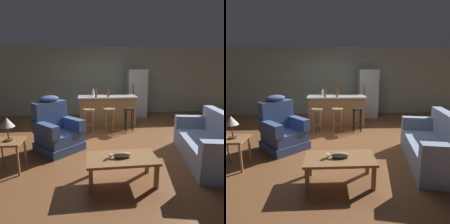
% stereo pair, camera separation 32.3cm
% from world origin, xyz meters
% --- Properties ---
extents(ground_plane, '(12.00, 12.00, 0.00)m').
position_xyz_m(ground_plane, '(0.00, 0.00, 0.00)').
color(ground_plane, brown).
extents(back_wall, '(12.00, 0.05, 2.60)m').
position_xyz_m(back_wall, '(0.00, 3.12, 1.30)').
color(back_wall, '#9EA88E').
rests_on(back_wall, ground_plane).
extents(coffee_table, '(1.10, 0.60, 0.42)m').
position_xyz_m(coffee_table, '(-0.10, -1.94, 0.36)').
color(coffee_table, olive).
rests_on(coffee_table, ground_plane).
extents(fish_figurine, '(0.34, 0.10, 0.10)m').
position_xyz_m(fish_figurine, '(-0.13, -1.96, 0.46)').
color(fish_figurine, '#4C3823').
rests_on(fish_figurine, coffee_table).
extents(couch, '(1.21, 2.03, 0.94)m').
position_xyz_m(couch, '(1.74, -1.39, 0.34)').
color(couch, '#8493B2').
rests_on(couch, ground_plane).
extents(recliner_near_lamp, '(1.19, 1.19, 1.20)m').
position_xyz_m(recliner_near_lamp, '(-1.31, -0.43, 0.42)').
color(recliner_near_lamp, '#384C7A').
rests_on(recliner_near_lamp, ground_plane).
extents(end_table, '(0.48, 0.48, 0.56)m').
position_xyz_m(end_table, '(-1.99, -1.35, 0.46)').
color(end_table, olive).
rests_on(end_table, ground_plane).
extents(table_lamp, '(0.24, 0.24, 0.41)m').
position_xyz_m(table_lamp, '(-1.98, -1.35, 0.87)').
color(table_lamp, '#4C3823').
rests_on(table_lamp, end_table).
extents(kitchen_island, '(1.80, 0.70, 0.95)m').
position_xyz_m(kitchen_island, '(0.00, 1.35, 0.48)').
color(kitchen_island, '#9E7042').
rests_on(kitchen_island, ground_plane).
extents(bar_stool_left, '(0.32, 0.32, 0.68)m').
position_xyz_m(bar_stool_left, '(-0.58, 0.72, 0.47)').
color(bar_stool_left, '#A87A47').
rests_on(bar_stool_left, ground_plane).
extents(bar_stool_middle, '(0.32, 0.32, 0.68)m').
position_xyz_m(bar_stool_middle, '(-0.01, 0.72, 0.47)').
color(bar_stool_middle, '#A87A47').
rests_on(bar_stool_middle, ground_plane).
extents(bar_stool_right, '(0.32, 0.32, 0.68)m').
position_xyz_m(bar_stool_right, '(0.57, 0.72, 0.47)').
color(bar_stool_right, black).
rests_on(bar_stool_right, ground_plane).
extents(refrigerator, '(0.70, 0.69, 1.76)m').
position_xyz_m(refrigerator, '(1.21, 2.55, 0.88)').
color(refrigerator, '#B7B7BC').
rests_on(refrigerator, ground_plane).
extents(bottle_tall_green, '(0.07, 0.07, 0.30)m').
position_xyz_m(bottle_tall_green, '(-0.36, 1.11, 1.06)').
color(bottle_tall_green, brown).
rests_on(bottle_tall_green, kitchen_island).
extents(bottle_short_amber, '(0.08, 0.08, 0.23)m').
position_xyz_m(bottle_short_amber, '(-0.43, 1.46, 1.04)').
color(bottle_short_amber, silver).
rests_on(bottle_short_amber, kitchen_island).
extents(bottle_wine_dark, '(0.06, 0.06, 0.30)m').
position_xyz_m(bottle_wine_dark, '(0.01, 1.12, 1.06)').
color(bottle_wine_dark, brown).
rests_on(bottle_wine_dark, kitchen_island).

